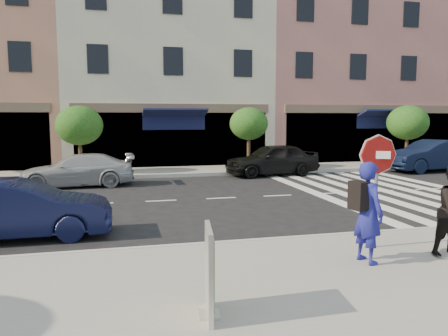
% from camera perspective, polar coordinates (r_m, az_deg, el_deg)
% --- Properties ---
extents(ground, '(120.00, 120.00, 0.00)m').
position_cam_1_polar(ground, '(10.85, 4.50, -7.75)').
color(ground, black).
rests_on(ground, ground).
extents(sidewalk_near, '(60.00, 4.50, 0.15)m').
position_cam_1_polar(sidewalk_near, '(7.51, 13.66, -13.95)').
color(sidewalk_near, gray).
rests_on(sidewalk_near, ground).
extents(sidewalk_far, '(60.00, 3.00, 0.15)m').
position_cam_1_polar(sidewalk_far, '(21.40, -4.65, -0.39)').
color(sidewalk_far, gray).
rests_on(sidewalk_far, ground).
extents(building_centre, '(11.00, 9.00, 11.00)m').
position_cam_1_polar(building_centre, '(27.27, -7.83, 12.51)').
color(building_centre, beige).
rests_on(building_centre, ground).
extents(building_east_mid, '(13.00, 9.00, 13.00)m').
position_cam_1_polar(building_east_mid, '(31.00, 15.47, 13.48)').
color(building_east_mid, '#AE6A67').
rests_on(building_east_mid, ground).
extents(street_tree_wb, '(2.10, 2.10, 3.06)m').
position_cam_1_polar(street_tree_wb, '(20.86, -18.38, 5.26)').
color(street_tree_wb, '#473323').
rests_on(street_tree_wb, sidewalk_far).
extents(street_tree_c, '(1.90, 1.90, 3.04)m').
position_cam_1_polar(street_tree_c, '(21.71, 3.26, 5.76)').
color(street_tree_c, '#473323').
rests_on(street_tree_c, sidewalk_far).
extents(street_tree_ea, '(2.20, 2.20, 3.19)m').
position_cam_1_polar(street_tree_ea, '(25.79, 22.87, 5.47)').
color(street_tree_ea, '#473323').
rests_on(street_tree_ea, sidewalk_far).
extents(stop_sign, '(0.73, 0.35, 2.22)m').
position_cam_1_polar(stop_sign, '(8.91, 19.43, 0.39)').
color(stop_sign, gray).
rests_on(stop_sign, sidewalk_near).
extents(photographer, '(0.54, 0.72, 1.79)m').
position_cam_1_polar(photographer, '(8.05, 18.28, -5.53)').
color(photographer, navy).
rests_on(photographer, sidewalk_near).
extents(poster_board, '(0.31, 0.77, 1.17)m').
position_cam_1_polar(poster_board, '(5.71, -1.90, -13.56)').
color(poster_board, beige).
rests_on(poster_board, sidewalk_near).
extents(car_near_mid, '(4.01, 1.41, 1.32)m').
position_cam_1_polar(car_near_mid, '(10.71, -25.28, -4.94)').
color(car_near_mid, black).
rests_on(car_near_mid, ground).
extents(car_far_left, '(4.40, 1.88, 1.26)m').
position_cam_1_polar(car_far_left, '(17.97, -18.62, -0.28)').
color(car_far_left, '#A8A8AD').
rests_on(car_far_left, ground).
extents(car_far_mid, '(4.56, 2.30, 1.49)m').
position_cam_1_polar(car_far_mid, '(20.39, 6.30, 1.13)').
color(car_far_mid, black).
rests_on(car_far_mid, ground).
extents(car_far_right, '(4.90, 2.06, 1.57)m').
position_cam_1_polar(car_far_right, '(24.02, 25.50, 1.46)').
color(car_far_right, black).
rests_on(car_far_right, ground).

